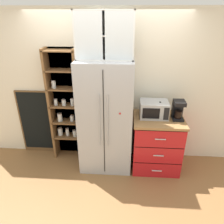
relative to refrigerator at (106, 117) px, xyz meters
name	(u,v)px	position (x,y,z in m)	size (l,w,h in m)	color
ground_plane	(106,164)	(0.00, -0.04, -0.93)	(10.75, 10.75, 0.00)	olive
wall_back_cream	(108,89)	(0.00, 0.36, 0.35)	(5.04, 0.10, 2.55)	silver
refrigerator	(106,117)	(0.00, 0.00, 0.00)	(0.84, 0.65, 1.85)	#ADAFB5
pantry_shelf_column	(66,106)	(-0.72, 0.25, 0.07)	(0.56, 0.28, 1.97)	brown
counter_cabinet	(156,143)	(0.85, 0.00, -0.45)	(0.80, 0.66, 0.94)	red
microwave	(154,109)	(0.76, 0.04, 0.14)	(0.44, 0.33, 0.26)	#ADAFB5
coffee_maker	(178,109)	(1.13, 0.00, 0.17)	(0.17, 0.20, 0.31)	black
mug_cream	(159,115)	(0.85, 0.02, 0.06)	(0.11, 0.08, 0.09)	silver
mug_sage	(159,114)	(0.85, 0.06, 0.06)	(0.11, 0.08, 0.09)	#8CA37F
bottle_amber	(159,111)	(0.85, 0.02, 0.13)	(0.07, 0.07, 0.27)	brown
bottle_clear	(159,112)	(0.85, 0.00, 0.12)	(0.07, 0.07, 0.25)	silver
upper_cabinet	(105,35)	(0.00, 0.05, 1.25)	(0.81, 0.32, 0.65)	silver
chalkboard_menu	(36,122)	(-1.32, 0.29, -0.30)	(0.60, 0.04, 1.24)	brown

